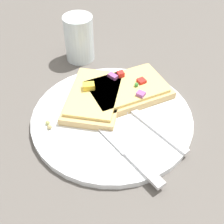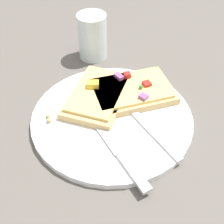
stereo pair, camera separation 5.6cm
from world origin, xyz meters
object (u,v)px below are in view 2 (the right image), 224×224
Objects in this scene: pizza_slice_main at (98,95)px; drinking_glass at (92,36)px; plate at (112,118)px; pizza_slice_corner at (131,91)px; fork at (138,117)px; knife at (118,150)px.

drinking_glass is at bearing 24.44° from pizza_slice_main.
pizza_slice_main is at bearing 20.46° from plate.
pizza_slice_corner is at bearing -40.02° from plate.
pizza_slice_corner is at bearing -62.29° from pizza_slice_main.
knife is (-0.07, 0.05, 0.00)m from fork.
fork is 0.09m from knife.
pizza_slice_corner is (0.00, -0.06, -0.00)m from pizza_slice_main.
fork is 0.06m from pizza_slice_corner.
plate is 0.07m from pizza_slice_corner.
drinking_glass is (0.30, 0.01, 0.04)m from knife.
pizza_slice_corner reaches higher than knife.
fork is at bearing -107.50° from pizza_slice_main.
plate is at bearing -176.43° from drinking_glass.
pizza_slice_main is 1.04× the size of pizza_slice_corner.
pizza_slice_main is (0.13, 0.02, 0.01)m from knife.
drinking_glass reaches higher than fork.
drinking_glass reaches higher than pizza_slice_corner.
plate is 2.88× the size of drinking_glass.
pizza_slice_corner is (0.06, 0.00, 0.01)m from fork.
knife is 1.12× the size of pizza_slice_main.
knife is 2.00× the size of drinking_glass.
pizza_slice_corner is at bearing -39.90° from knife.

